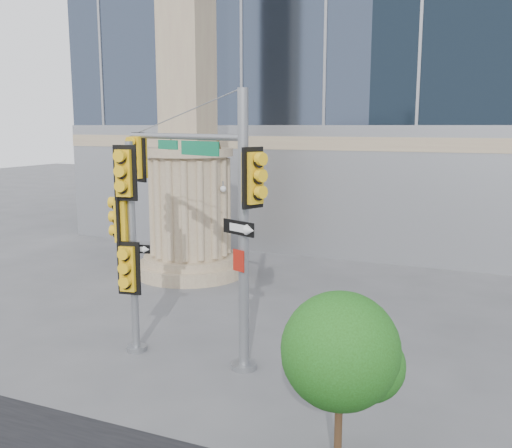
% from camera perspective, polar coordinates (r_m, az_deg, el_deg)
% --- Properties ---
extents(ground, '(120.00, 120.00, 0.00)m').
position_cam_1_polar(ground, '(13.41, -3.29, -16.74)').
color(ground, '#545456').
rests_on(ground, ground).
extents(monument, '(4.40, 4.40, 16.60)m').
position_cam_1_polar(monument, '(22.78, -6.77, 8.57)').
color(monument, tan).
rests_on(monument, ground).
extents(main_signal_pole, '(5.03, 2.44, 6.85)m').
position_cam_1_polar(main_signal_pole, '(14.46, -4.62, 2.85)').
color(main_signal_pole, slate).
rests_on(main_signal_pole, ground).
extents(secondary_signal_pole, '(1.01, 0.74, 5.60)m').
position_cam_1_polar(secondary_signal_pole, '(15.07, -12.71, -0.76)').
color(secondary_signal_pole, slate).
rests_on(secondary_signal_pole, ground).
extents(street_tree, '(2.09, 2.04, 3.25)m').
position_cam_1_polar(street_tree, '(10.03, 8.66, -12.90)').
color(street_tree, tan).
rests_on(street_tree, ground).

